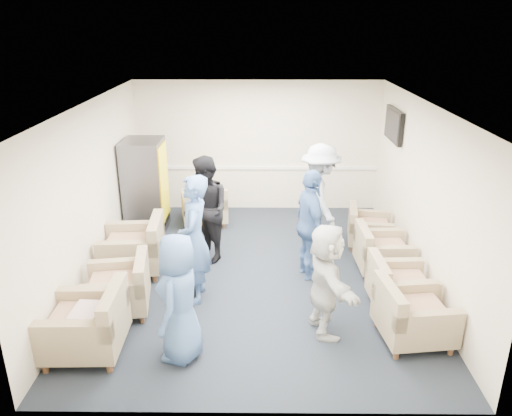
{
  "coord_description": "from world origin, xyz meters",
  "views": [
    {
      "loc": [
        0.06,
        -7.08,
        3.85
      ],
      "look_at": [
        -0.01,
        0.2,
        1.06
      ],
      "focal_mm": 35.0,
      "sensor_mm": 36.0,
      "label": 1
    }
  ],
  "objects_px": {
    "armchair_right_far": "(367,230)",
    "person_mid_right": "(310,225)",
    "armchair_right_midnear": "(397,288)",
    "armchair_left_far": "(137,249)",
    "armchair_right_midfar": "(380,253)",
    "person_mid_left": "(194,239)",
    "vending_machine": "(146,187)",
    "person_back_right": "(320,198)",
    "armchair_right_near": "(410,317)",
    "person_back_left": "(206,210)",
    "armchair_left_mid": "(121,289)",
    "person_front_right": "(326,280)",
    "person_front_left": "(179,298)",
    "armchair_left_near": "(90,326)",
    "armchair_corner": "(204,208)"
  },
  "relations": [
    {
      "from": "armchair_right_far",
      "to": "person_mid_right",
      "type": "relative_size",
      "value": 0.49
    },
    {
      "from": "armchair_right_midnear",
      "to": "armchair_right_far",
      "type": "distance_m",
      "value": 2.09
    },
    {
      "from": "armchair_left_far",
      "to": "person_mid_right",
      "type": "relative_size",
      "value": 0.58
    },
    {
      "from": "armchair_right_midfar",
      "to": "person_mid_left",
      "type": "relative_size",
      "value": 0.44
    },
    {
      "from": "person_mid_left",
      "to": "person_mid_right",
      "type": "distance_m",
      "value": 1.83
    },
    {
      "from": "armchair_right_midfar",
      "to": "armchair_right_far",
      "type": "height_order",
      "value": "armchair_right_midfar"
    },
    {
      "from": "vending_machine",
      "to": "armchair_right_midfar",
      "type": "bearing_deg",
      "value": -21.75
    },
    {
      "from": "person_back_right",
      "to": "armchair_right_near",
      "type": "bearing_deg",
      "value": -173.84
    },
    {
      "from": "armchair_right_far",
      "to": "person_back_left",
      "type": "xyz_separation_m",
      "value": [
        -2.8,
        -0.58,
        0.59
      ]
    },
    {
      "from": "armchair_left_mid",
      "to": "vending_machine",
      "type": "distance_m",
      "value": 2.88
    },
    {
      "from": "vending_machine",
      "to": "person_back_left",
      "type": "distance_m",
      "value": 1.74
    },
    {
      "from": "armchair_right_near",
      "to": "person_front_right",
      "type": "xyz_separation_m",
      "value": [
        -1.05,
        0.18,
        0.42
      ]
    },
    {
      "from": "armchair_right_midfar",
      "to": "armchair_right_far",
      "type": "distance_m",
      "value": 1.0
    },
    {
      "from": "person_front_left",
      "to": "person_mid_left",
      "type": "bearing_deg",
      "value": -167.95
    },
    {
      "from": "armchair_right_near",
      "to": "person_back_right",
      "type": "bearing_deg",
      "value": 10.41
    },
    {
      "from": "person_mid_left",
      "to": "armchair_left_near",
      "type": "bearing_deg",
      "value": -42.21
    },
    {
      "from": "armchair_right_near",
      "to": "person_front_left",
      "type": "relative_size",
      "value": 0.6
    },
    {
      "from": "vending_machine",
      "to": "person_back_left",
      "type": "xyz_separation_m",
      "value": [
        1.25,
        -1.2,
        0.0
      ]
    },
    {
      "from": "armchair_left_mid",
      "to": "armchair_right_far",
      "type": "xyz_separation_m",
      "value": [
        3.83,
        2.19,
        -0.04
      ]
    },
    {
      "from": "person_back_left",
      "to": "person_front_right",
      "type": "bearing_deg",
      "value": 5.24
    },
    {
      "from": "person_front_left",
      "to": "armchair_right_far",
      "type": "bearing_deg",
      "value": 150.74
    },
    {
      "from": "vending_machine",
      "to": "person_mid_left",
      "type": "relative_size",
      "value": 0.95
    },
    {
      "from": "armchair_right_far",
      "to": "person_back_right",
      "type": "bearing_deg",
      "value": 105.41
    },
    {
      "from": "armchair_corner",
      "to": "person_front_right",
      "type": "bearing_deg",
      "value": 106.33
    },
    {
      "from": "armchair_right_midnear",
      "to": "vending_machine",
      "type": "distance_m",
      "value": 4.92
    },
    {
      "from": "armchair_left_mid",
      "to": "armchair_corner",
      "type": "height_order",
      "value": "same"
    },
    {
      "from": "armchair_right_midnear",
      "to": "armchair_right_midfar",
      "type": "distance_m",
      "value": 1.09
    },
    {
      "from": "person_back_right",
      "to": "person_mid_right",
      "type": "xyz_separation_m",
      "value": [
        -0.26,
        -1.05,
        -0.07
      ]
    },
    {
      "from": "armchair_right_midnear",
      "to": "armchair_corner",
      "type": "height_order",
      "value": "armchair_corner"
    },
    {
      "from": "armchair_right_midfar",
      "to": "armchair_left_far",
      "type": "bearing_deg",
      "value": 88.54
    },
    {
      "from": "person_mid_right",
      "to": "person_front_right",
      "type": "height_order",
      "value": "person_mid_right"
    },
    {
      "from": "armchair_right_far",
      "to": "person_mid_left",
      "type": "xyz_separation_m",
      "value": [
        -2.83,
        -1.85,
        0.64
      ]
    },
    {
      "from": "armchair_right_far",
      "to": "person_front_right",
      "type": "distance_m",
      "value": 2.9
    },
    {
      "from": "armchair_left_far",
      "to": "person_mid_left",
      "type": "height_order",
      "value": "person_mid_left"
    },
    {
      "from": "armchair_left_near",
      "to": "armchair_right_near",
      "type": "height_order",
      "value": "armchair_left_near"
    },
    {
      "from": "vending_machine",
      "to": "person_back_right",
      "type": "height_order",
      "value": "person_back_right"
    },
    {
      "from": "person_mid_left",
      "to": "person_back_right",
      "type": "bearing_deg",
      "value": 131.0
    },
    {
      "from": "armchair_right_near",
      "to": "armchair_right_midnear",
      "type": "bearing_deg",
      "value": -9.15
    },
    {
      "from": "armchair_left_far",
      "to": "vending_machine",
      "type": "bearing_deg",
      "value": -178.34
    },
    {
      "from": "person_back_left",
      "to": "armchair_left_far",
      "type": "bearing_deg",
      "value": -102.94
    },
    {
      "from": "armchair_corner",
      "to": "person_mid_left",
      "type": "distance_m",
      "value": 2.86
    },
    {
      "from": "armchair_right_far",
      "to": "person_mid_right",
      "type": "bearing_deg",
      "value": 143.77
    },
    {
      "from": "person_front_right",
      "to": "armchair_right_near",
      "type": "bearing_deg",
      "value": -109.14
    },
    {
      "from": "person_back_left",
      "to": "person_mid_right",
      "type": "xyz_separation_m",
      "value": [
        1.66,
        -0.59,
        -0.02
      ]
    },
    {
      "from": "armchair_right_midfar",
      "to": "armchair_left_near",
      "type": "bearing_deg",
      "value": 116.5
    },
    {
      "from": "armchair_corner",
      "to": "armchair_right_near",
      "type": "bearing_deg",
      "value": 116.39
    },
    {
      "from": "person_mid_left",
      "to": "person_front_right",
      "type": "distance_m",
      "value": 1.94
    },
    {
      "from": "armchair_left_mid",
      "to": "person_mid_right",
      "type": "xyz_separation_m",
      "value": [
        2.69,
        1.03,
        0.54
      ]
    },
    {
      "from": "vending_machine",
      "to": "armchair_corner",
      "type": "bearing_deg",
      "value": 17.03
    },
    {
      "from": "armchair_right_far",
      "to": "person_front_left",
      "type": "xyz_separation_m",
      "value": [
        -2.84,
        -3.18,
        0.49
      ]
    }
  ]
}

